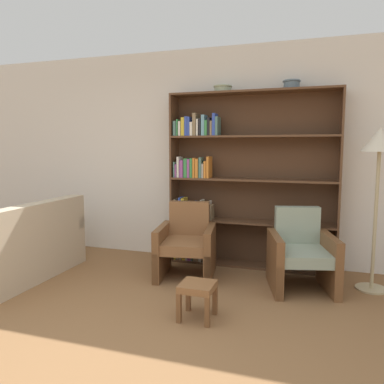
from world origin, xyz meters
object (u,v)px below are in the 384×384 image
footstool (197,291)px  bookshelf (236,181)px  bowl_stoneware (292,84)px  couch (15,252)px  armchair_leather (187,244)px  floor_lamp (379,152)px  armchair_cushioned (301,254)px  bowl_terracotta (223,88)px

footstool → bookshelf: bearing=90.0°
bowl_stoneware → couch: 3.71m
armchair_leather → floor_lamp: floor_lamp is taller
couch → armchair_cushioned: (3.10, 0.70, 0.07)m
bowl_stoneware → floor_lamp: size_ratio=0.12×
floor_lamp → bookshelf: bearing=165.0°
bowl_terracotta → armchair_leather: bowl_terracotta is taller
couch → bookshelf: bearing=-61.0°
bowl_stoneware → armchair_leather: bearing=-152.7°
bowl_terracotta → floor_lamp: size_ratio=0.14×
bowl_terracotta → armchair_leather: (-0.28, -0.57, -1.83)m
bowl_terracotta → bowl_stoneware: bearing=0.0°
couch → armchair_leather: couch is taller
bowl_terracotta → armchair_cushioned: bowl_terracotta is taller
couch → armchair_leather: 1.96m
bowl_terracotta → bowl_stoneware: bowl_stoneware is taller
couch → armchair_leather: (1.82, 0.70, 0.07)m
bowl_terracotta → couch: size_ratio=0.14×
bowl_stoneware → armchair_cushioned: size_ratio=0.25×
armchair_leather → bowl_stoneware: bearing=-162.4°
bookshelf → bowl_stoneware: bearing=-1.9°
couch → floor_lamp: size_ratio=0.95×
armchair_cushioned → footstool: 1.33m
couch → floor_lamp: (3.82, 0.88, 1.14)m
bowl_terracotta → couch: bearing=-148.9°
bowl_terracotta → armchair_cushioned: bearing=-29.5°
couch → footstool: bearing=-98.9°
floor_lamp → couch: bearing=-167.1°
bookshelf → bowl_stoneware: 1.32m
bookshelf → footstool: bookshelf is taller
armchair_cushioned → floor_lamp: 1.30m
floor_lamp → armchair_cushioned: bearing=-166.4°
armchair_leather → armchair_cushioned: same height
floor_lamp → bowl_stoneware: bearing=156.5°
armchair_leather → footstool: armchair_leather is taller
footstool → bowl_stoneware: bearing=68.2°
armchair_leather → footstool: 1.14m
bowl_terracotta → couch: (-2.10, -1.27, -1.90)m
floor_lamp → bowl_terracotta: bearing=167.2°
bookshelf → armchair_cushioned: 1.23m
bowl_stoneware → floor_lamp: (0.91, -0.39, -0.77)m
bowl_stoneware → footstool: (-0.64, -1.60, -1.97)m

